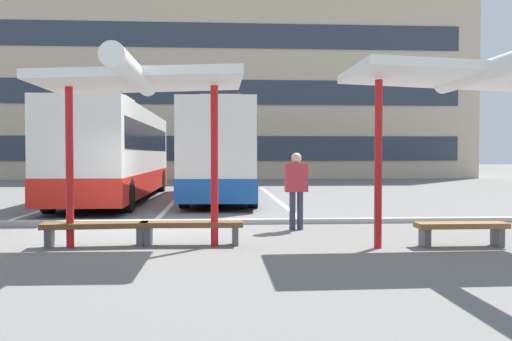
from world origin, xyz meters
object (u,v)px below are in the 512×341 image
Objects in this scene: coach_bus_0 at (117,155)px; bench_2 at (192,227)px; waiting_shelter_1 at (140,84)px; waiting_shelter_2 at (471,79)px; waiting_passenger_0 at (296,185)px; bench_3 at (461,229)px; coach_bus_1 at (224,153)px; bench_1 at (95,228)px.

coach_bus_0 is 11.23m from bench_2.
waiting_shelter_1 reaches higher than bench_2.
coach_bus_0 is at bearing 102.45° from waiting_shelter_1.
waiting_shelter_2 is (8.39, -11.46, 1.36)m from coach_bus_0.
bench_3 is at bearing -41.52° from waiting_passenger_0.
waiting_passenger_0 is at bearing 40.66° from bench_2.
coach_bus_1 is 5.86× the size of bench_2.
bench_3 is (8.39, -11.14, -1.38)m from coach_bus_0.
coach_bus_0 is at bearing -171.62° from coach_bus_1.
bench_3 is (6.85, -0.45, -0.01)m from bench_1.
bench_3 is 3.77m from waiting_passenger_0.
bench_1 is at bearing -81.81° from coach_bus_0.
bench_2 is at bearing -93.70° from coach_bus_1.
waiting_shelter_1 is 2.08× the size of bench_2.
waiting_passenger_0 reaches higher than bench_3.
coach_bus_1 is at bearing 82.05° from waiting_shelter_1.
bench_1 is at bearing -102.62° from coach_bus_1.
bench_2 is at bearing 1.60° from bench_1.
waiting_shelter_2 is 4.43m from waiting_passenger_0.
bench_1 is 4.60m from waiting_passenger_0.
coach_bus_0 is 7.09× the size of waiting_passenger_0.
coach_bus_0 is at bearing 122.91° from waiting_passenger_0.
bench_1 is (1.54, -10.69, -1.38)m from coach_bus_0.
bench_2 is at bearing -72.58° from coach_bus_0.
bench_3 is (5.05, -0.50, -0.01)m from bench_2.
coach_bus_0 reaches higher than waiting_passenger_0.
coach_bus_0 is 14.27m from waiting_shelter_2.
waiting_shelter_2 reaches higher than waiting_passenger_0.
waiting_shelter_2 reaches higher than bench_2.
coach_bus_1 is 9.44m from waiting_passenger_0.
coach_bus_1 is at bearing 8.38° from coach_bus_0.
waiting_shelter_2 is (5.05, -0.83, 2.74)m from bench_2.
coach_bus_1 is 12.88m from waiting_shelter_2.
bench_2 is 1.15× the size of bench_3.
coach_bus_0 is 11.38m from waiting_shelter_1.
waiting_passenger_0 is (3.18, 2.36, -1.96)m from waiting_shelter_1.
coach_bus_0 reaches higher than bench_1.
waiting_shelter_2 is at bearing -4.03° from waiting_shelter_1.
waiting_shelter_2 is at bearing -90.00° from bench_3.
coach_bus_1 is (4.07, 0.60, 0.08)m from coach_bus_0.
coach_bus_0 is 10.89m from bench_1.
coach_bus_1 is 11.35m from bench_2.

